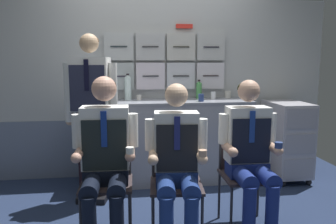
% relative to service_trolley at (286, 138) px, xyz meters
% --- Properties ---
extents(galley_bulkhead, '(4.20, 0.14, 2.15)m').
position_rel_service_trolley_xyz_m(galley_bulkhead, '(-1.50, 0.39, 0.57)').
color(galley_bulkhead, '#B7BABA').
rests_on(galley_bulkhead, ground).
extents(galley_counter, '(1.88, 0.53, 0.95)m').
position_rel_service_trolley_xyz_m(galley_counter, '(-1.40, 0.11, -0.02)').
color(galley_counter, '#9599A6').
rests_on(galley_counter, ground).
extents(service_trolley, '(0.40, 0.65, 0.92)m').
position_rel_service_trolley_xyz_m(service_trolley, '(0.00, 0.00, 0.00)').
color(service_trolley, black).
rests_on(service_trolley, ground).
extents(folding_chair_left, '(0.41, 0.42, 0.86)m').
position_rel_service_trolley_xyz_m(folding_chair_left, '(-2.06, -1.03, 0.04)').
color(folding_chair_left, '#2D2D33').
rests_on(folding_chair_left, ground).
extents(crew_member_left, '(0.50, 0.62, 1.29)m').
position_rel_service_trolley_xyz_m(crew_member_left, '(-2.07, -1.19, 0.22)').
color(crew_member_left, black).
rests_on(crew_member_left, ground).
extents(folding_chair_right, '(0.44, 0.44, 0.86)m').
position_rel_service_trolley_xyz_m(folding_chair_right, '(-1.52, -1.14, 0.04)').
color(folding_chair_right, '#2D2D33').
rests_on(folding_chair_right, ground).
extents(crew_member_right, '(0.47, 0.60, 1.24)m').
position_rel_service_trolley_xyz_m(crew_member_right, '(-1.54, -1.31, 0.19)').
color(crew_member_right, black).
rests_on(crew_member_right, ground).
extents(folding_chair_by_counter, '(0.41, 0.41, 0.86)m').
position_rel_service_trolley_xyz_m(folding_chair_by_counter, '(-0.92, -1.02, 0.04)').
color(folding_chair_by_counter, '#2D2D33').
rests_on(folding_chair_by_counter, ground).
extents(crew_member_by_counter, '(0.48, 0.60, 1.25)m').
position_rel_service_trolley_xyz_m(crew_member_by_counter, '(-0.92, -1.18, 0.20)').
color(crew_member_by_counter, black).
rests_on(crew_member_by_counter, ground).
extents(crew_member_standing, '(0.52, 0.32, 1.66)m').
position_rel_service_trolley_xyz_m(crew_member_standing, '(-2.24, -0.35, 0.49)').
color(crew_member_standing, black).
rests_on(crew_member_standing, ground).
extents(water_bottle_blue_cap, '(0.08, 0.08, 0.31)m').
position_rel_service_trolley_xyz_m(water_bottle_blue_cap, '(-1.87, 0.24, 0.60)').
color(water_bottle_blue_cap, silver).
rests_on(water_bottle_blue_cap, galley_counter).
extents(water_bottle_short, '(0.07, 0.07, 0.23)m').
position_rel_service_trolley_xyz_m(water_bottle_short, '(-1.01, 0.28, 0.56)').
color(water_bottle_short, '#4C9D52').
rests_on(water_bottle_short, galley_counter).
extents(espresso_cup_small, '(0.06, 0.06, 0.06)m').
position_rel_service_trolley_xyz_m(espresso_cup_small, '(-1.74, 0.21, 0.49)').
color(espresso_cup_small, silver).
rests_on(espresso_cup_small, galley_counter).
extents(paper_cup_blue, '(0.06, 0.06, 0.08)m').
position_rel_service_trolley_xyz_m(paper_cup_blue, '(-1.06, -0.03, 0.50)').
color(paper_cup_blue, navy).
rests_on(paper_cup_blue, galley_counter).
extents(paper_cup_tan, '(0.06, 0.06, 0.09)m').
position_rel_service_trolley_xyz_m(paper_cup_tan, '(-0.86, 0.17, 0.51)').
color(paper_cup_tan, white).
rests_on(paper_cup_tan, galley_counter).
extents(coffee_cup_white, '(0.08, 0.08, 0.09)m').
position_rel_service_trolley_xyz_m(coffee_cup_white, '(-0.65, 0.28, 0.50)').
color(coffee_cup_white, silver).
rests_on(coffee_cup_white, galley_counter).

